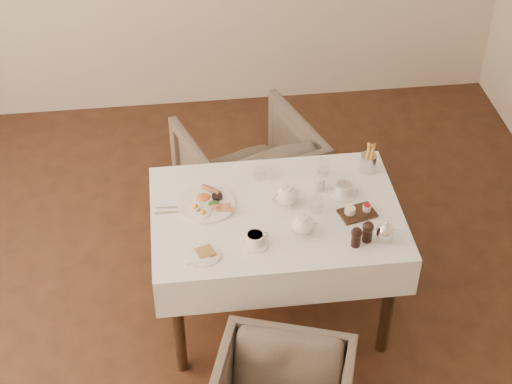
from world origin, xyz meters
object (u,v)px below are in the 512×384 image
at_px(armchair_far, 249,174).
at_px(breakfast_plate, 207,203).
at_px(teapot_centre, 287,194).
at_px(table, 276,228).

bearing_deg(armchair_far, breakfast_plate, 48.36).
bearing_deg(teapot_centre, breakfast_plate, 160.50).
xyz_separation_m(table, armchair_far, (-0.05, 0.83, -0.29)).
height_order(table, teapot_centre, teapot_centre).
xyz_separation_m(table, breakfast_plate, (-0.35, 0.09, 0.13)).
bearing_deg(teapot_centre, armchair_far, 84.83).
distance_m(breakfast_plate, teapot_centre, 0.42).
bearing_deg(table, breakfast_plate, 164.88).
bearing_deg(breakfast_plate, teapot_centre, -30.23).
height_order(table, breakfast_plate, breakfast_plate).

